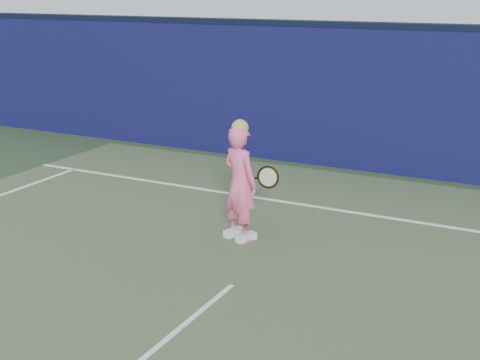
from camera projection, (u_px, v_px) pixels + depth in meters
The scene contains 6 objects.
ground at pixel (184, 325), 6.55m from camera, with size 80.00×80.00×0.00m, color #283E26.
backstop_wall at pixel (376, 101), 11.76m from camera, with size 24.00×0.40×2.50m, color #0D0F3C.
wall_cap at pixel (381, 25), 11.39m from camera, with size 24.00×0.42×0.10m, color black.
player at pixel (240, 183), 8.58m from camera, with size 0.65×0.54×1.60m.
racket at pixel (266, 177), 8.88m from camera, with size 0.57×0.16×0.31m.
court_lines at pixel (166, 340), 6.27m from camera, with size 11.00×12.04×0.01m.
Camera 1 is at (3.16, -5.00, 3.21)m, focal length 50.00 mm.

